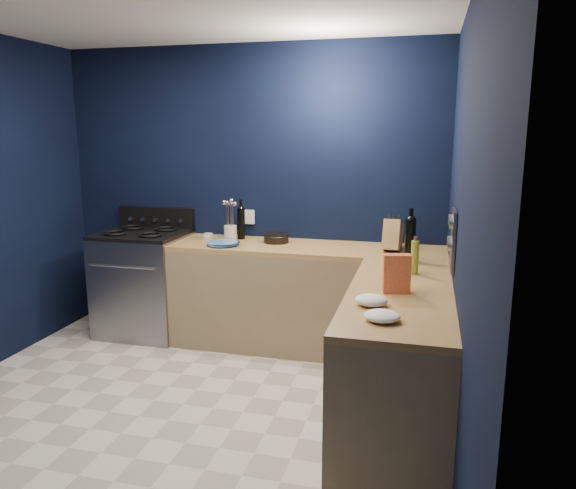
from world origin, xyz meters
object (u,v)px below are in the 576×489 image
(knife_block, at_px, (393,236))
(plate_stack, at_px, (223,244))
(utensil_crock, at_px, (230,233))
(crouton_bag, at_px, (397,274))
(gas_range, at_px, (144,285))

(knife_block, bearing_deg, plate_stack, -168.33)
(plate_stack, height_order, utensil_crock, utensil_crock)
(utensil_crock, distance_m, crouton_bag, 1.94)
(knife_block, xyz_separation_m, crouton_bag, (0.10, -1.18, -0.00))
(plate_stack, xyz_separation_m, crouton_bag, (1.50, -1.03, 0.10))
(plate_stack, bearing_deg, utensil_crock, 90.81)
(utensil_crock, xyz_separation_m, knife_block, (1.41, -0.05, 0.05))
(utensil_crock, height_order, knife_block, knife_block)
(plate_stack, distance_m, knife_block, 1.42)
(plate_stack, relative_size, knife_block, 1.10)
(crouton_bag, bearing_deg, gas_range, 141.85)
(plate_stack, bearing_deg, crouton_bag, -34.38)
(gas_range, height_order, crouton_bag, crouton_bag)
(utensil_crock, bearing_deg, knife_block, -1.89)
(utensil_crock, xyz_separation_m, crouton_bag, (1.50, -1.23, 0.05))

